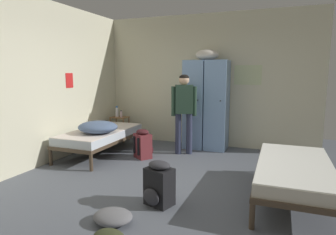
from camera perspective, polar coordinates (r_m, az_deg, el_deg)
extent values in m
plane|color=#565B66|center=(4.28, -1.27, -13.19)|extent=(8.23, 8.23, 0.00)
cube|color=beige|center=(6.45, 7.57, 7.12)|extent=(4.68, 0.06, 2.84)
cube|color=beige|center=(5.30, -25.27, 6.01)|extent=(0.06, 5.15, 2.84)
cube|color=beige|center=(6.27, 15.37, 8.03)|extent=(0.55, 0.01, 0.40)
cube|color=red|center=(5.94, -18.75, 6.89)|extent=(0.01, 0.20, 0.28)
cube|color=#7A9ECC|center=(6.22, 5.41, 2.53)|extent=(0.44, 0.52, 1.85)
cylinder|color=black|center=(5.92, 5.84, 3.42)|extent=(0.02, 0.03, 0.02)
cube|color=#7A9ECC|center=(6.12, 9.57, 2.34)|extent=(0.44, 0.52, 1.85)
cylinder|color=black|center=(5.81, 10.22, 3.23)|extent=(0.02, 0.03, 0.02)
ellipsoid|color=beige|center=(6.14, 7.67, 12.08)|extent=(0.48, 0.36, 0.22)
cylinder|color=brown|center=(6.96, -11.21, -2.35)|extent=(0.03, 0.03, 0.55)
cylinder|color=brown|center=(6.78, -8.71, -2.57)|extent=(0.03, 0.03, 0.55)
cylinder|color=brown|center=(7.18, -10.07, -1.97)|extent=(0.03, 0.03, 0.55)
cylinder|color=brown|center=(7.01, -7.61, -2.17)|extent=(0.03, 0.03, 0.55)
cube|color=brown|center=(7.00, -9.39, -2.92)|extent=(0.38, 0.30, 0.02)
cube|color=brown|center=(6.93, -9.47, 0.05)|extent=(0.38, 0.30, 0.02)
cylinder|color=#473828|center=(5.03, 27.75, -9.14)|extent=(0.06, 0.06, 0.28)
cylinder|color=#473828|center=(4.99, 18.03, -8.67)|extent=(0.06, 0.06, 0.28)
cylinder|color=#473828|center=(3.28, 16.13, -18.05)|extent=(0.06, 0.06, 0.28)
cube|color=#473828|center=(4.06, 23.42, -10.47)|extent=(0.90, 1.90, 0.06)
cube|color=beige|center=(4.03, 23.51, -9.13)|extent=(0.87, 1.84, 0.14)
cube|color=white|center=(4.01, 23.57, -8.11)|extent=(0.86, 1.82, 0.01)
cylinder|color=#473828|center=(5.49, -22.01, -7.27)|extent=(0.06, 0.06, 0.28)
cylinder|color=#473828|center=(4.97, -14.83, -8.58)|extent=(0.06, 0.06, 0.28)
cylinder|color=#473828|center=(6.90, -11.57, -3.59)|extent=(0.06, 0.06, 0.28)
cylinder|color=#473828|center=(6.50, -5.29, -4.22)|extent=(0.06, 0.06, 0.28)
cube|color=#473828|center=(5.89, -12.98, -4.08)|extent=(0.90, 1.90, 0.06)
cube|color=silver|center=(5.87, -13.01, -3.13)|extent=(0.87, 1.84, 0.14)
cube|color=silver|center=(5.86, -13.04, -2.41)|extent=(0.86, 1.82, 0.01)
ellipsoid|color=slate|center=(5.56, -13.56, -1.82)|extent=(0.74, 0.68, 0.22)
cylinder|color=#2D334C|center=(5.77, 4.17, -3.17)|extent=(0.12, 0.12, 0.81)
cylinder|color=#2D334C|center=(5.75, 2.01, -3.19)|extent=(0.12, 0.12, 0.81)
cube|color=#284233|center=(5.66, 3.15, 3.60)|extent=(0.39, 0.31, 0.55)
cylinder|color=#284233|center=(5.68, 5.24, 3.19)|extent=(0.08, 0.08, 0.57)
cylinder|color=#284233|center=(5.65, 1.04, 3.20)|extent=(0.08, 0.08, 0.57)
sphere|color=#DBAD89|center=(5.64, 3.18, 7.35)|extent=(0.20, 0.20, 0.20)
ellipsoid|color=black|center=(5.64, 3.19, 7.86)|extent=(0.19, 0.19, 0.11)
cylinder|color=white|center=(6.97, -9.97, 1.06)|extent=(0.07, 0.07, 0.21)
cylinder|color=#2666B2|center=(6.96, -10.00, 2.08)|extent=(0.04, 0.04, 0.04)
cylinder|color=beige|center=(6.85, -9.15, 0.64)|extent=(0.05, 0.05, 0.14)
cylinder|color=black|center=(6.84, -9.17, 1.32)|extent=(0.03, 0.03, 0.02)
cube|color=maroon|center=(5.54, -4.97, -5.57)|extent=(0.40, 0.38, 0.46)
ellipsoid|color=#42191E|center=(5.62, -3.59, -6.19)|extent=(0.24, 0.21, 0.20)
ellipsoid|color=#42191E|center=(5.47, -5.01, -2.83)|extent=(0.36, 0.35, 0.10)
cube|color=black|center=(5.40, -5.83, -5.71)|extent=(0.05, 0.05, 0.32)
cube|color=black|center=(5.55, -6.63, -5.31)|extent=(0.05, 0.05, 0.32)
cube|color=black|center=(3.64, -1.70, -13.36)|extent=(0.38, 0.33, 0.46)
ellipsoid|color=#2D2D33|center=(3.57, -3.33, -15.28)|extent=(0.25, 0.15, 0.20)
ellipsoid|color=#2D2D33|center=(3.54, -1.72, -9.31)|extent=(0.34, 0.29, 0.10)
cube|color=black|center=(3.78, -1.37, -12.12)|extent=(0.05, 0.04, 0.32)
cube|color=black|center=(3.67, 0.77, -12.74)|extent=(0.05, 0.04, 0.32)
ellipsoid|color=slate|center=(3.35, -10.75, -18.56)|extent=(0.43, 0.37, 0.14)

